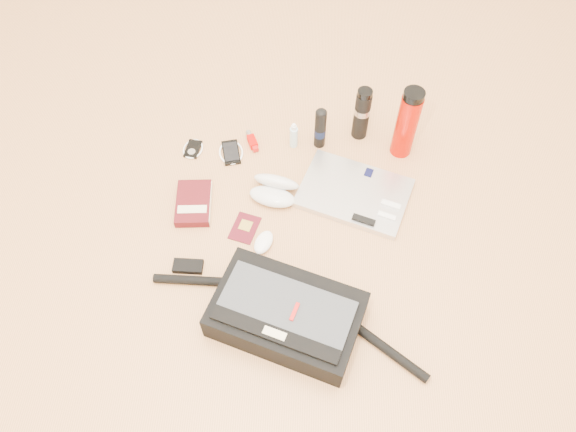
{
  "coord_description": "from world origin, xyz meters",
  "views": [
    {
      "loc": [
        0.03,
        -0.95,
        1.63
      ],
      "look_at": [
        -0.02,
        0.07,
        0.06
      ],
      "focal_mm": 35.0,
      "sensor_mm": 36.0,
      "label": 1
    }
  ],
  "objects": [
    {
      "name": "ground",
      "position": [
        0.0,
        0.0,
        0.0
      ],
      "size": [
        4.0,
        4.0,
        0.0
      ],
      "primitive_type": "plane",
      "color": "tan",
      "rests_on": "ground"
    },
    {
      "name": "messenger_bag",
      "position": [
        -0.01,
        -0.28,
        0.06
      ],
      "size": [
        0.86,
        0.4,
        0.12
      ],
      "rotation": [
        0.0,
        0.0,
        -0.33
      ],
      "color": "black",
      "rests_on": "ground"
    },
    {
      "name": "laptop",
      "position": [
        0.21,
        0.21,
        0.01
      ],
      "size": [
        0.44,
        0.37,
        0.04
      ],
      "rotation": [
        0.0,
        0.0,
        -0.34
      ],
      "color": "silver",
      "rests_on": "ground"
    },
    {
      "name": "book",
      "position": [
        -0.35,
        0.14,
        0.02
      ],
      "size": [
        0.13,
        0.19,
        0.03
      ],
      "rotation": [
        0.0,
        0.0,
        0.07
      ],
      "color": "#450C10",
      "rests_on": "ground"
    },
    {
      "name": "passport",
      "position": [
        -0.17,
        0.05,
        0.0
      ],
      "size": [
        0.11,
        0.13,
        0.01
      ],
      "rotation": [
        0.0,
        0.0,
        -0.28
      ],
      "color": "#470A14",
      "rests_on": "ground"
    },
    {
      "name": "mouse",
      "position": [
        -0.1,
        -0.01,
        0.02
      ],
      "size": [
        0.09,
        0.11,
        0.03
      ],
      "rotation": [
        0.0,
        0.0,
        -0.36
      ],
      "color": "white",
      "rests_on": "ground"
    },
    {
      "name": "sunglasses_case",
      "position": [
        -0.08,
        0.2,
        0.03
      ],
      "size": [
        0.19,
        0.17,
        0.1
      ],
      "rotation": [
        0.0,
        0.0,
        -0.23
      ],
      "color": "silver",
      "rests_on": "ground"
    },
    {
      "name": "ipod",
      "position": [
        -0.39,
        0.39,
        0.0
      ],
      "size": [
        0.08,
        0.09,
        0.01
      ],
      "rotation": [
        0.0,
        0.0,
        -0.14
      ],
      "color": "black",
      "rests_on": "ground"
    },
    {
      "name": "phone",
      "position": [
        -0.25,
        0.38,
        0.01
      ],
      "size": [
        0.11,
        0.13,
        0.01
      ],
      "rotation": [
        0.0,
        0.0,
        0.23
      ],
      "color": "black",
      "rests_on": "ground"
    },
    {
      "name": "inhaler",
      "position": [
        -0.17,
        0.44,
        0.01
      ],
      "size": [
        0.06,
        0.1,
        0.03
      ],
      "rotation": [
        0.0,
        0.0,
        0.39
      ],
      "color": "#C20200",
      "rests_on": "ground"
    },
    {
      "name": "spray_bottle",
      "position": [
        -0.02,
        0.43,
        0.05
      ],
      "size": [
        0.03,
        0.03,
        0.11
      ],
      "rotation": [
        0.0,
        0.0,
        -0.16
      ],
      "color": "#B2DBED",
      "rests_on": "ground"
    },
    {
      "name": "aerosol_can",
      "position": [
        0.08,
        0.44,
        0.09
      ],
      "size": [
        0.04,
        0.04,
        0.18
      ],
      "rotation": [
        0.0,
        0.0,
        0.03
      ],
      "color": "black",
      "rests_on": "ground"
    },
    {
      "name": "thermos_black",
      "position": [
        0.23,
        0.5,
        0.11
      ],
      "size": [
        0.07,
        0.07,
        0.23
      ],
      "rotation": [
        0.0,
        0.0,
        -0.18
      ],
      "color": "black",
      "rests_on": "ground"
    },
    {
      "name": "thermos_red",
      "position": [
        0.38,
        0.43,
        0.15
      ],
      "size": [
        0.1,
        0.1,
        0.3
      ],
      "rotation": [
        0.0,
        0.0,
        0.3
      ],
      "color": "#AE0C00",
      "rests_on": "ground"
    }
  ]
}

